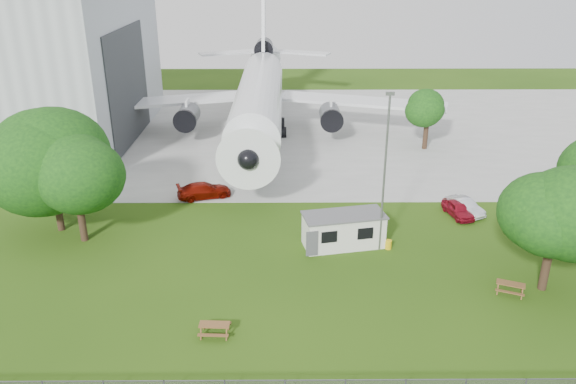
{
  "coord_description": "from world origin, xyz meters",
  "views": [
    {
      "loc": [
        1.0,
        -31.41,
        20.67
      ],
      "look_at": [
        1.26,
        8.0,
        4.0
      ],
      "focal_mm": 35.0,
      "sensor_mm": 36.0,
      "label": 1
    }
  ],
  "objects_px": {
    "airliner": "(260,93)",
    "site_cabin": "(344,230)",
    "picnic_west": "(215,335)",
    "picnic_east": "(509,293)"
  },
  "relations": [
    {
      "from": "airliner",
      "to": "site_cabin",
      "type": "relative_size",
      "value": 6.86
    },
    {
      "from": "picnic_west",
      "to": "picnic_east",
      "type": "distance_m",
      "value": 19.51
    },
    {
      "from": "picnic_west",
      "to": "picnic_east",
      "type": "bearing_deg",
      "value": 15.45
    },
    {
      "from": "airliner",
      "to": "picnic_east",
      "type": "height_order",
      "value": "airliner"
    },
    {
      "from": "airliner",
      "to": "site_cabin",
      "type": "height_order",
      "value": "airliner"
    },
    {
      "from": "site_cabin",
      "to": "picnic_east",
      "type": "distance_m",
      "value": 12.46
    },
    {
      "from": "airliner",
      "to": "site_cabin",
      "type": "bearing_deg",
      "value": -75.45
    },
    {
      "from": "site_cabin",
      "to": "picnic_east",
      "type": "bearing_deg",
      "value": -33.13
    },
    {
      "from": "site_cabin",
      "to": "picnic_east",
      "type": "relative_size",
      "value": 3.87
    },
    {
      "from": "site_cabin",
      "to": "picnic_west",
      "type": "xyz_separation_m",
      "value": [
        -8.65,
        -11.07,
        -1.31
      ]
    }
  ]
}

